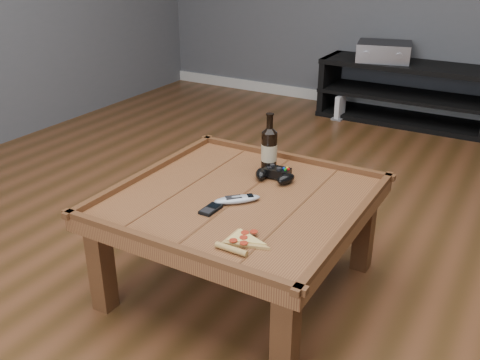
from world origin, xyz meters
The scene contains 11 objects.
ground centered at (0.00, 0.00, 0.00)m, with size 6.00×6.00×0.00m, color #432A13.
baseboard centered at (0.00, 2.99, 0.05)m, with size 5.00×0.02×0.10m, color silver.
coffee_table centered at (0.00, 0.00, 0.39)m, with size 1.03×1.03×0.48m.
media_console centered at (0.00, 2.75, 0.25)m, with size 1.40×0.45×0.50m.
beer_bottle centered at (-0.02, 0.30, 0.56)m, with size 0.07×0.07×0.28m.
game_controller centered at (0.05, 0.23, 0.48)m, with size 0.20×0.14×0.05m.
pizza_slice centered at (0.19, -0.32, 0.46)m, with size 0.14×0.22×0.02m.
smartphone centered at (-0.04, -0.17, 0.46)m, with size 0.06×0.10×0.01m.
remote_control centered at (0.02, -0.05, 0.46)m, with size 0.18×0.18×0.03m.
av_receiver centered at (-0.21, 2.74, 0.57)m, with size 0.50×0.44×0.15m.
game_console centered at (-0.49, 2.56, 0.09)m, with size 0.10×0.17×0.21m.
Camera 1 is at (1.01, -1.74, 1.44)m, focal length 40.00 mm.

